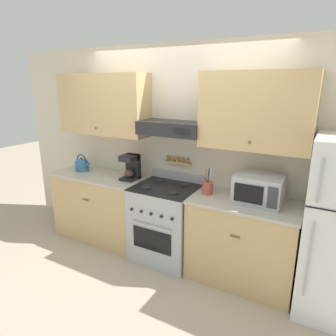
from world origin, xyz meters
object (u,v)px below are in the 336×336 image
object	(u,v)px
stove_range	(166,222)
microwave	(259,189)
utensil_crock	(208,187)
coffee_maker	(131,167)
tea_kettle	(82,164)

from	to	relation	value
stove_range	microwave	size ratio (longest dim) A/B	2.19
microwave	utensil_crock	distance (m)	0.55
utensil_crock	coffee_maker	bearing A→B (deg)	178.32
tea_kettle	microwave	xyz separation A→B (m)	(2.41, 0.02, 0.06)
coffee_maker	microwave	bearing A→B (deg)	-0.46
tea_kettle	utensil_crock	bearing A→B (deg)	0.00
tea_kettle	microwave	size ratio (longest dim) A/B	0.51
tea_kettle	utensil_crock	xyz separation A→B (m)	(1.87, 0.00, -0.01)
coffee_maker	utensil_crock	bearing A→B (deg)	-1.68
stove_range	microwave	xyz separation A→B (m)	(1.05, 0.06, 0.60)
stove_range	utensil_crock	distance (m)	0.73
coffee_maker	utensil_crock	distance (m)	1.05
stove_range	microwave	world-z (taller)	microwave
stove_range	coffee_maker	distance (m)	0.82
coffee_maker	utensil_crock	world-z (taller)	coffee_maker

